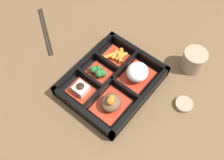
{
  "coord_description": "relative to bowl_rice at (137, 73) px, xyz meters",
  "views": [
    {
      "loc": [
        0.31,
        0.26,
        0.69
      ],
      "look_at": [
        0.0,
        0.0,
        0.03
      ],
      "focal_mm": 42.0,
      "sensor_mm": 36.0,
      "label": 1
    }
  ],
  "objects": [
    {
      "name": "bento_rim",
      "position": [
        0.06,
        -0.05,
        -0.02
      ],
      "size": [
        0.28,
        0.23,
        0.04
      ],
      "color": "black",
      "rests_on": "ground_plane"
    },
    {
      "name": "tea_cup",
      "position": [
        -0.15,
        0.11,
        -0.0
      ],
      "size": [
        0.07,
        0.07,
        0.07
      ],
      "color": "gray",
      "rests_on": "ground_plane"
    },
    {
      "name": "bento_base",
      "position": [
        0.06,
        -0.05,
        -0.03
      ],
      "size": [
        0.28,
        0.23,
        0.01
      ],
      "color": "black",
      "rests_on": "ground_plane"
    },
    {
      "name": "bowl_tofu",
      "position": [
        0.14,
        -0.1,
        -0.01
      ],
      "size": [
        0.06,
        0.07,
        0.04
      ],
      "color": "#B22D19",
      "rests_on": "bento_base"
    },
    {
      "name": "bowl_carrots",
      "position": [
        -0.02,
        -0.1,
        -0.02
      ],
      "size": [
        0.07,
        0.07,
        0.02
      ],
      "color": "#B22D19",
      "rests_on": "bento_base"
    },
    {
      "name": "bowl_greens",
      "position": [
        0.06,
        -0.1,
        -0.01
      ],
      "size": [
        0.06,
        0.07,
        0.03
      ],
      "color": "#B22D19",
      "rests_on": "bento_base"
    },
    {
      "name": "chopsticks",
      "position": [
        0.04,
        -0.36,
        -0.03
      ],
      "size": [
        0.14,
        0.19,
        0.01
      ],
      "color": "black",
      "rests_on": "ground_plane"
    },
    {
      "name": "bowl_stew",
      "position": [
        0.12,
        0.0,
        -0.01
      ],
      "size": [
        0.1,
        0.08,
        0.05
      ],
      "color": "#B22D19",
      "rests_on": "bento_base"
    },
    {
      "name": "sauce_dish",
      "position": [
        -0.02,
        0.16,
        -0.03
      ],
      "size": [
        0.05,
        0.05,
        0.01
      ],
      "color": "gray",
      "rests_on": "ground_plane"
    },
    {
      "name": "bowl_rice",
      "position": [
        0.0,
        0.0,
        0.0
      ],
      "size": [
        0.1,
        0.08,
        0.06
      ],
      "color": "#B22D19",
      "rests_on": "bento_base"
    },
    {
      "name": "ground_plane",
      "position": [
        0.06,
        -0.05,
        -0.04
      ],
      "size": [
        3.0,
        3.0,
        0.0
      ],
      "primitive_type": "plane",
      "color": "brown"
    }
  ]
}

